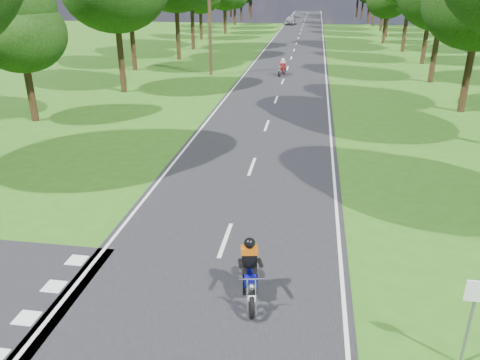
# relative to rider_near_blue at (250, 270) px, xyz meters

# --- Properties ---
(ground) EXTENTS (160.00, 160.00, 0.00)m
(ground) POSITION_rel_rider_near_blue_xyz_m (-1.06, 0.53, -0.77)
(ground) COLOR #2C5513
(ground) RESTS_ON ground
(main_road) EXTENTS (7.00, 140.00, 0.02)m
(main_road) POSITION_rel_rider_near_blue_xyz_m (-1.06, 50.53, -0.76)
(main_road) COLOR black
(main_road) RESTS_ON ground
(road_markings) EXTENTS (7.40, 140.00, 0.01)m
(road_markings) POSITION_rel_rider_near_blue_xyz_m (-1.20, 48.66, -0.74)
(road_markings) COLOR silver
(road_markings) RESTS_ON main_road
(telegraph_pole) EXTENTS (1.20, 0.26, 8.00)m
(telegraph_pole) POSITION_rel_rider_near_blue_xyz_m (-7.06, 28.53, 3.30)
(telegraph_pole) COLOR #382616
(telegraph_pole) RESTS_ON ground
(road_sign) EXTENTS (0.45, 0.07, 2.00)m
(road_sign) POSITION_rel_rider_near_blue_xyz_m (4.44, -1.48, 0.58)
(road_sign) COLOR slate
(road_sign) RESTS_ON ground
(rider_near_blue) EXTENTS (0.93, 1.87, 1.49)m
(rider_near_blue) POSITION_rel_rider_near_blue_xyz_m (0.00, 0.00, 0.00)
(rider_near_blue) COLOR #0D1194
(rider_near_blue) RESTS_ON main_road
(rider_far_red) EXTENTS (0.90, 1.71, 1.36)m
(rider_far_red) POSITION_rel_rider_near_blue_xyz_m (-1.30, 28.99, -0.07)
(rider_far_red) COLOR #9E100C
(rider_far_red) RESTS_ON main_road
(distant_car) EXTENTS (1.88, 4.33, 1.46)m
(distant_car) POSITION_rel_rider_near_blue_xyz_m (-3.38, 78.23, -0.02)
(distant_car) COLOR #AAACB1
(distant_car) RESTS_ON main_road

